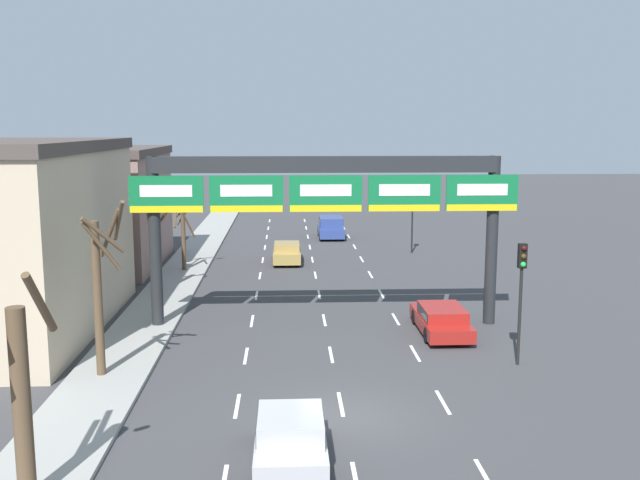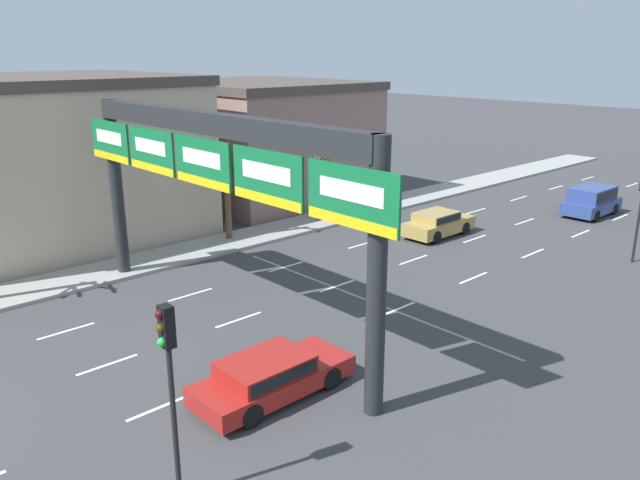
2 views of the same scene
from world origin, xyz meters
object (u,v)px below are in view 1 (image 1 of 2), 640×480
(suv_blue, at_px, (331,226))
(tree_bare_furthest, at_px, (158,241))
(traffic_light_mid_block, at_px, (522,279))
(tree_bare_closest, at_px, (18,387))
(car_silver, at_px, (291,437))
(tree_bare_second, at_px, (100,284))
(car_gold, at_px, (287,252))
(traffic_light_near_gantry, at_px, (413,210))
(sign_gantry, at_px, (325,195))
(tree_bare_third, at_px, (184,232))
(car_red, at_px, (441,318))

(suv_blue, relative_size, tree_bare_furthest, 0.74)
(traffic_light_mid_block, distance_m, tree_bare_closest, 17.41)
(car_silver, distance_m, tree_bare_second, 9.77)
(car_gold, height_order, traffic_light_near_gantry, traffic_light_near_gantry)
(sign_gantry, height_order, car_gold, sign_gantry)
(traffic_light_near_gantry, relative_size, tree_bare_third, 0.93)
(traffic_light_mid_block, bearing_deg, car_silver, -138.50)
(car_red, relative_size, car_silver, 1.22)
(tree_bare_third, bearing_deg, tree_bare_furthest, -94.49)
(sign_gantry, xyz_separation_m, car_red, (4.89, -1.49, -5.15))
(tree_bare_closest, bearing_deg, suv_blue, 76.51)
(traffic_light_near_gantry, bearing_deg, tree_bare_third, -158.82)
(sign_gantry, bearing_deg, tree_bare_furthest, 142.88)
(suv_blue, bearing_deg, traffic_light_near_gantry, -53.28)
(sign_gantry, bearing_deg, traffic_light_mid_block, -39.26)
(car_red, xyz_separation_m, car_silver, (-6.51, -11.66, 0.10))
(suv_blue, bearing_deg, tree_bare_second, -107.52)
(car_silver, height_order, tree_bare_second, tree_bare_second)
(tree_bare_closest, bearing_deg, tree_bare_second, 92.13)
(car_silver, height_order, traffic_light_near_gantry, traffic_light_near_gantry)
(sign_gantry, bearing_deg, car_red, -16.97)
(car_red, distance_m, tree_bare_third, 18.91)
(sign_gantry, bearing_deg, tree_bare_closest, -117.57)
(tree_bare_closest, distance_m, tree_bare_furthest, 21.32)
(sign_gantry, height_order, tree_bare_closest, sign_gantry)
(traffic_light_near_gantry, xyz_separation_m, tree_bare_second, (-15.19, -24.47, 0.36))
(car_red, distance_m, traffic_light_near_gantry, 19.87)
(car_gold, xyz_separation_m, tree_bare_third, (-6.23, -2.61, 1.71))
(suv_blue, relative_size, tree_bare_third, 0.90)
(tree_bare_closest, xyz_separation_m, tree_bare_third, (-0.11, 27.26, -0.50))
(traffic_light_mid_block, relative_size, tree_bare_closest, 0.79)
(traffic_light_near_gantry, bearing_deg, tree_bare_closest, -114.21)
(suv_blue, height_order, traffic_light_mid_block, traffic_light_mid_block)
(tree_bare_second, distance_m, tree_bare_furthest, 12.73)
(sign_gantry, bearing_deg, tree_bare_second, -141.98)
(car_gold, height_order, car_silver, car_silver)
(sign_gantry, bearing_deg, car_silver, -97.04)
(sign_gantry, relative_size, tree_bare_furthest, 3.00)
(traffic_light_near_gantry, height_order, tree_bare_second, tree_bare_second)
(car_red, xyz_separation_m, traffic_light_near_gantry, (2.17, 19.60, 2.39))
(traffic_light_near_gantry, distance_m, tree_bare_furthest, 19.42)
(car_gold, distance_m, car_red, 17.68)
(sign_gantry, height_order, suv_blue, sign_gantry)
(traffic_light_near_gantry, distance_m, tree_bare_third, 16.08)
(suv_blue, height_order, traffic_light_near_gantry, traffic_light_near_gantry)
(car_gold, xyz_separation_m, tree_bare_furthest, (-6.70, -8.56, 2.15))
(sign_gantry, distance_m, car_silver, 14.18)
(car_red, bearing_deg, suv_blue, 96.59)
(tree_bare_second, bearing_deg, suv_blue, 72.48)
(traffic_light_near_gantry, relative_size, tree_bare_closest, 0.74)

